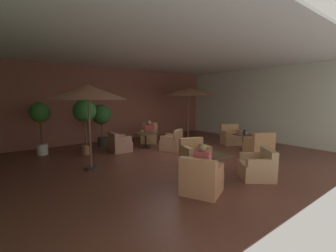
% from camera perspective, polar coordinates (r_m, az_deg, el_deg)
% --- Properties ---
extents(ground_plane, '(10.63, 8.85, 0.02)m').
position_cam_1_polar(ground_plane, '(8.12, 1.92, -7.75)').
color(ground_plane, brown).
extents(wall_back_brick, '(10.63, 0.08, 3.48)m').
position_cam_1_polar(wall_back_brick, '(11.57, -12.04, 5.34)').
color(wall_back_brick, '#925343').
rests_on(wall_back_brick, ground_plane).
extents(wall_right_plain, '(0.08, 8.85, 3.48)m').
position_cam_1_polar(wall_right_plain, '(11.92, 22.01, 5.02)').
color(wall_right_plain, silver).
rests_on(wall_right_plain, ground_plane).
extents(ceiling_slab, '(10.63, 8.85, 0.06)m').
position_cam_1_polar(ceiling_slab, '(7.97, 2.03, 17.53)').
color(ceiling_slab, silver).
rests_on(ceiling_slab, wall_back_brick).
extents(cafe_table_front_left, '(0.60, 0.60, 0.62)m').
position_cam_1_polar(cafe_table_front_left, '(9.56, 18.55, -2.88)').
color(cafe_table_front_left, black).
rests_on(cafe_table_front_left, ground_plane).
extents(armchair_front_left_north, '(1.06, 1.04, 0.88)m').
position_cam_1_polar(armchair_front_left_north, '(8.71, 22.06, -4.96)').
color(armchair_front_left_north, tan).
rests_on(armchair_front_left_north, ground_plane).
extents(armchair_front_left_east, '(1.05, 1.01, 0.89)m').
position_cam_1_polar(armchair_front_left_east, '(10.52, 15.75, -2.74)').
color(armchair_front_left_east, tan).
rests_on(armchair_front_left_east, ground_plane).
extents(cafe_table_front_right, '(0.65, 0.65, 0.62)m').
position_cam_1_polar(cafe_table_front_right, '(6.02, 11.91, -8.55)').
color(cafe_table_front_right, black).
rests_on(cafe_table_front_right, ground_plane).
extents(armchair_front_right_north, '(1.02, 1.03, 0.84)m').
position_cam_1_polar(armchair_front_right_north, '(5.07, 8.45, -13.28)').
color(armchair_front_right_north, tan).
rests_on(armchair_front_right_north, ground_plane).
extents(armchair_front_right_east, '(1.09, 1.09, 0.78)m').
position_cam_1_polar(armchair_front_right_east, '(6.33, 21.85, -9.77)').
color(armchair_front_right_east, tan).
rests_on(armchair_front_right_east, ground_plane).
extents(armchair_front_right_south, '(0.94, 0.91, 0.84)m').
position_cam_1_polar(armchair_front_right_south, '(6.95, 6.79, -7.56)').
color(armchair_front_right_south, tan).
rests_on(armchair_front_right_south, ground_plane).
extents(cafe_table_mid_center, '(0.78, 0.78, 0.62)m').
position_cam_1_polar(cafe_table_mid_center, '(9.38, -5.69, -2.69)').
color(cafe_table_mid_center, black).
rests_on(cafe_table_mid_center, ground_plane).
extents(armchair_mid_center_north, '(1.02, 1.02, 0.90)m').
position_cam_1_polar(armchair_mid_center_north, '(10.55, -4.70, -2.42)').
color(armchair_mid_center_north, tan).
rests_on(armchair_mid_center_north, ground_plane).
extents(armchair_mid_center_east, '(0.75, 0.73, 0.77)m').
position_cam_1_polar(armchair_mid_center_east, '(8.91, -12.19, -4.54)').
color(armchair_mid_center_east, tan).
rests_on(armchair_mid_center_east, ground_plane).
extents(armchair_mid_center_south, '(1.02, 1.02, 0.83)m').
position_cam_1_polar(armchair_mid_center_south, '(8.98, 1.09, -4.22)').
color(armchair_mid_center_south, tan).
rests_on(armchair_mid_center_south, ground_plane).
extents(patio_umbrella_tall_red, '(2.59, 2.59, 2.59)m').
position_cam_1_polar(patio_umbrella_tall_red, '(11.17, 5.22, 8.66)').
color(patio_umbrella_tall_red, '#2D2D2D').
rests_on(patio_umbrella_tall_red, ground_plane).
extents(patio_umbrella_center_beige, '(2.17, 2.17, 2.45)m').
position_cam_1_polar(patio_umbrella_center_beige, '(6.77, -19.61, 8.01)').
color(patio_umbrella_center_beige, '#2D2D2D').
rests_on(patio_umbrella_center_beige, ground_plane).
extents(potted_tree_left_corner, '(0.82, 0.82, 2.02)m').
position_cam_1_polar(potted_tree_left_corner, '(8.72, -20.34, 2.87)').
color(potted_tree_left_corner, '#A46442').
rests_on(potted_tree_left_corner, ground_plane).
extents(potted_tree_mid_left, '(0.70, 0.70, 1.91)m').
position_cam_1_polar(potted_tree_mid_left, '(9.32, -29.67, 1.87)').
color(potted_tree_mid_left, silver).
rests_on(potted_tree_mid_left, ground_plane).
extents(potted_tree_mid_right, '(0.85, 0.85, 1.78)m').
position_cam_1_polar(potted_tree_mid_right, '(10.15, -16.51, 2.23)').
color(potted_tree_mid_right, '#303429').
rests_on(potted_tree_mid_right, ground_plane).
extents(patron_blue_shirt, '(0.34, 0.40, 0.68)m').
position_cam_1_polar(patron_blue_shirt, '(4.98, 8.69, -8.75)').
color(patron_blue_shirt, '#B4494A').
rests_on(patron_blue_shirt, ground_plane).
extents(patron_by_window, '(0.45, 0.43, 0.62)m').
position_cam_1_polar(patron_by_window, '(10.45, -4.75, -0.44)').
color(patron_by_window, '#B44441').
rests_on(patron_by_window, ground_plane).
extents(iced_drink_cup, '(0.08, 0.08, 0.11)m').
position_cam_1_polar(iced_drink_cup, '(9.57, 19.17, -1.66)').
color(iced_drink_cup, white).
rests_on(iced_drink_cup, cafe_table_front_left).
extents(open_laptop, '(0.35, 0.28, 0.20)m').
position_cam_1_polar(open_laptop, '(9.44, 18.43, -1.76)').
color(open_laptop, '#9EA0A5').
rests_on(open_laptop, cafe_table_front_left).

